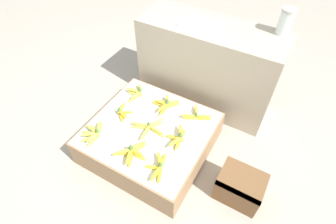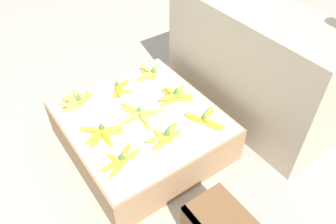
% 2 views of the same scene
% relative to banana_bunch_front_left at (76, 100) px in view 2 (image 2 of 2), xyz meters
% --- Properties ---
extents(ground_plane, '(10.00, 10.00, 0.00)m').
position_rel_banana_bunch_front_left_xyz_m(ground_plane, '(0.32, 0.27, -0.29)').
color(ground_plane, '#A89E8E').
extents(display_platform, '(0.92, 0.88, 0.26)m').
position_rel_banana_bunch_front_left_xyz_m(display_platform, '(0.32, 0.27, -0.16)').
color(display_platform, '#997551').
rests_on(display_platform, ground_plane).
extents(back_vendor_table, '(1.22, 0.45, 0.79)m').
position_rel_banana_bunch_front_left_xyz_m(back_vendor_table, '(0.46, 1.05, 0.10)').
color(back_vendor_table, tan).
rests_on(back_vendor_table, ground_plane).
extents(banana_bunch_front_left, '(0.17, 0.25, 0.10)m').
position_rel_banana_bunch_front_left_xyz_m(banana_bunch_front_left, '(0.00, 0.00, 0.00)').
color(banana_bunch_front_left, gold).
rests_on(banana_bunch_front_left, display_platform).
extents(banana_bunch_front_midleft, '(0.23, 0.25, 0.11)m').
position_rel_banana_bunch_front_left_xyz_m(banana_bunch_front_midleft, '(0.35, -0.00, 0.00)').
color(banana_bunch_front_midleft, gold).
rests_on(banana_bunch_front_midleft, display_platform).
extents(banana_bunch_front_midright, '(0.17, 0.25, 0.10)m').
position_rel_banana_bunch_front_left_xyz_m(banana_bunch_front_midright, '(0.57, -0.01, -0.00)').
color(banana_bunch_front_midright, yellow).
rests_on(banana_bunch_front_midright, display_platform).
extents(banana_bunch_middle_left, '(0.16, 0.18, 0.10)m').
position_rel_banana_bunch_front_left_xyz_m(banana_bunch_middle_left, '(0.05, 0.28, -0.00)').
color(banana_bunch_middle_left, gold).
rests_on(banana_bunch_middle_left, display_platform).
extents(banana_bunch_middle_midleft, '(0.30, 0.29, 0.09)m').
position_rel_banana_bunch_front_left_xyz_m(banana_bunch_middle_midleft, '(0.33, 0.25, -0.00)').
color(banana_bunch_middle_midleft, '#DBCC4C').
rests_on(banana_bunch_middle_midleft, display_platform).
extents(banana_bunch_middle_midright, '(0.15, 0.24, 0.11)m').
position_rel_banana_bunch_front_left_xyz_m(banana_bunch_middle_midright, '(0.58, 0.28, 0.00)').
color(banana_bunch_middle_midright, gold).
rests_on(banana_bunch_middle_midright, display_platform).
extents(banana_bunch_back_left, '(0.17, 0.23, 0.11)m').
position_rel_banana_bunch_front_left_xyz_m(banana_bunch_back_left, '(0.03, 0.53, 0.00)').
color(banana_bunch_back_left, gold).
rests_on(banana_bunch_back_left, display_platform).
extents(banana_bunch_back_midleft, '(0.22, 0.23, 0.11)m').
position_rel_banana_bunch_front_left_xyz_m(banana_bunch_back_midleft, '(0.32, 0.53, 0.00)').
color(banana_bunch_back_midleft, gold).
rests_on(banana_bunch_back_midleft, display_platform).
extents(banana_bunch_back_midright, '(0.24, 0.20, 0.09)m').
position_rel_banana_bunch_front_left_xyz_m(banana_bunch_back_midright, '(0.59, 0.55, -0.00)').
color(banana_bunch_back_midright, gold).
rests_on(banana_bunch_back_midright, display_platform).
extents(foam_tray_white, '(0.28, 0.18, 0.02)m').
position_rel_banana_bunch_front_left_xyz_m(foam_tray_white, '(0.34, 1.00, 0.51)').
color(foam_tray_white, white).
rests_on(foam_tray_white, back_vendor_table).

